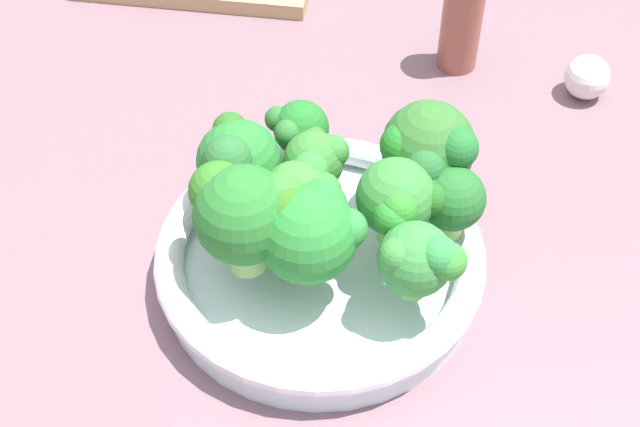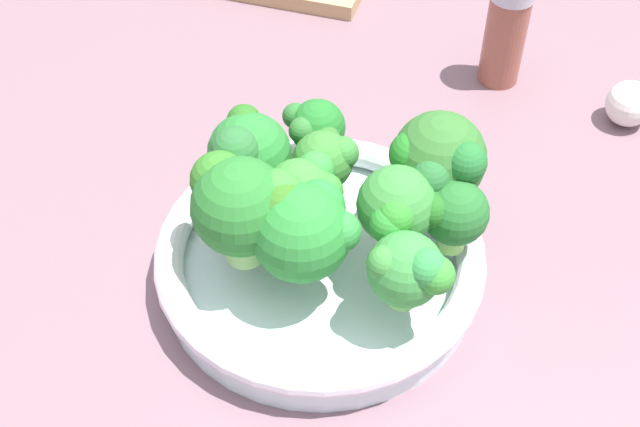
{
  "view_description": "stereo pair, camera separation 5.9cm",
  "coord_description": "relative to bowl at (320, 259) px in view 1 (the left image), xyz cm",
  "views": [
    {
      "loc": [
        -17.47,
        40.77,
        49.81
      ],
      "look_at": [
        -1.11,
        3.95,
        6.87
      ],
      "focal_mm": 48.04,
      "sensor_mm": 36.0,
      "label": 1
    },
    {
      "loc": [
        -22.66,
        38.0,
        49.81
      ],
      "look_at": [
        -1.11,
        3.95,
        6.87
      ],
      "focal_mm": 48.04,
      "sensor_mm": 36.0,
      "label": 2
    }
  ],
  "objects": [
    {
      "name": "garlic_bulb",
      "position": [
        -13.34,
        -29.38,
        0.06
      ],
      "size": [
        4.06,
        4.06,
        4.06
      ],
      "primitive_type": "sphere",
      "color": "silver",
      "rests_on": "ground_plane"
    },
    {
      "name": "broccoli_floret_1",
      "position": [
        -0.26,
        2.62,
        6.22
      ],
      "size": [
        7.88,
        7.37,
        7.56
      ],
      "color": "#83BC5D",
      "rests_on": "bowl"
    },
    {
      "name": "broccoli_floret_5",
      "position": [
        7.16,
        -1.53,
        5.97
      ],
      "size": [
        6.16,
        6.6,
        7.27
      ],
      "color": "#82C966",
      "rests_on": "bowl"
    },
    {
      "name": "broccoli_floret_3",
      "position": [
        2.09,
        -4.15,
        5.55
      ],
      "size": [
        4.75,
        4.8,
        5.91
      ],
      "color": "#91D16B",
      "rests_on": "bowl"
    },
    {
      "name": "bowl",
      "position": [
        0.0,
        0.0,
        0.0
      ],
      "size": [
        23.98,
        23.98,
        3.87
      ],
      "color": "silver",
      "rests_on": "ground_plane"
    },
    {
      "name": "broccoli_floret_4",
      "position": [
        -7.74,
        1.62,
        5.46
      ],
      "size": [
        5.92,
        5.06,
        5.97
      ],
      "color": "#76BB59",
      "rests_on": "bowl"
    },
    {
      "name": "broccoli_floret_8",
      "position": [
        3.78,
        3.65,
        6.89
      ],
      "size": [
        8.47,
        6.78,
        8.36
      ],
      "color": "#8BBE67",
      "rests_on": "bowl"
    },
    {
      "name": "broccoli_floret_6",
      "position": [
        -4.64,
        -2.23,
        5.95
      ],
      "size": [
        5.53,
        6.27,
        6.87
      ],
      "color": "#98D062",
      "rests_on": "bowl"
    },
    {
      "name": "pepper_shaker",
      "position": [
        -1.26,
        -29.09,
        3.1
      ],
      "size": [
        3.94,
        3.94,
        10.03
      ],
      "color": "#955040",
      "rests_on": "ground_plane"
    },
    {
      "name": "broccoli_floret_9",
      "position": [
        -5.06,
        -7.52,
        6.52
      ],
      "size": [
        7.18,
        7.62,
        7.9
      ],
      "color": "#8FC461",
      "rests_on": "bowl"
    },
    {
      "name": "ground_plane",
      "position": [
        1.11,
        -3.95,
        -3.22
      ],
      "size": [
        130.0,
        130.0,
        2.5
      ],
      "primitive_type": "cube",
      "color": "#795C65"
    },
    {
      "name": "broccoli_floret_2",
      "position": [
        -7.8,
        -4.52,
        5.31
      ],
      "size": [
        4.79,
        4.94,
        5.73
      ],
      "color": "#8FC761",
      "rests_on": "bowl"
    },
    {
      "name": "broccoli_floret_0",
      "position": [
        1.69,
        -0.55,
        5.57
      ],
      "size": [
        5.54,
        5.69,
        6.15
      ],
      "color": "#7CBB5E",
      "rests_on": "bowl"
    },
    {
      "name": "broccoli_floret_7",
      "position": [
        4.74,
        -6.87,
        5.26
      ],
      "size": [
        5.3,
        4.78,
        5.57
      ],
      "color": "#88D058",
      "rests_on": "bowl"
    }
  ]
}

